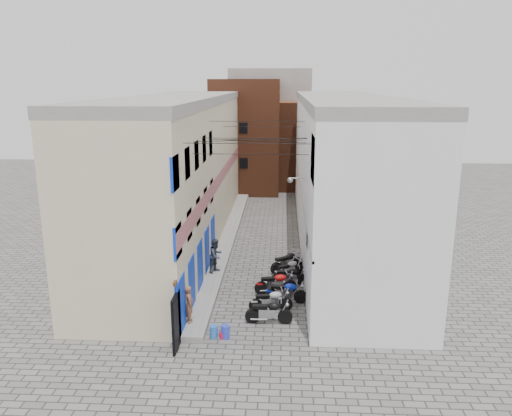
% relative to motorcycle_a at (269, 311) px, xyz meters
% --- Properties ---
extents(ground, '(90.00, 90.00, 0.00)m').
position_rel_motorcycle_a_xyz_m(ground, '(-0.88, -1.80, -0.58)').
color(ground, '#5E5C59').
rests_on(ground, ground).
extents(plinth, '(0.90, 26.00, 0.25)m').
position_rel_motorcycle_a_xyz_m(plinth, '(-2.93, 11.20, -0.45)').
color(plinth, gray).
rests_on(plinth, ground).
extents(building_left, '(5.10, 27.00, 9.00)m').
position_rel_motorcycle_a_xyz_m(building_left, '(-5.86, 11.15, 3.92)').
color(building_left, beige).
rests_on(building_left, ground).
extents(building_right, '(5.94, 26.00, 9.00)m').
position_rel_motorcycle_a_xyz_m(building_right, '(4.11, 11.20, 3.93)').
color(building_right, silver).
rests_on(building_right, ground).
extents(building_far_brick_left, '(6.00, 6.00, 10.00)m').
position_rel_motorcycle_a_xyz_m(building_far_brick_left, '(-2.88, 26.20, 4.42)').
color(building_far_brick_left, brown).
rests_on(building_far_brick_left, ground).
extents(building_far_brick_right, '(5.00, 6.00, 8.00)m').
position_rel_motorcycle_a_xyz_m(building_far_brick_right, '(2.12, 28.20, 3.42)').
color(building_far_brick_right, brown).
rests_on(building_far_brick_right, ground).
extents(building_far_concrete, '(8.00, 5.00, 11.00)m').
position_rel_motorcycle_a_xyz_m(building_far_concrete, '(-0.88, 32.20, 4.92)').
color(building_far_concrete, gray).
rests_on(building_far_concrete, ground).
extents(far_shopfront, '(2.00, 0.30, 2.40)m').
position_rel_motorcycle_a_xyz_m(far_shopfront, '(-0.88, 23.40, 0.62)').
color(far_shopfront, black).
rests_on(far_shopfront, ground).
extents(overhead_wires, '(5.80, 13.02, 1.32)m').
position_rel_motorcycle_a_xyz_m(overhead_wires, '(-0.88, 5.84, 6.55)').
color(overhead_wires, black).
rests_on(overhead_wires, ground).
extents(motorcycle_a, '(2.01, 0.66, 1.16)m').
position_rel_motorcycle_a_xyz_m(motorcycle_a, '(0.00, 0.00, 0.00)').
color(motorcycle_a, black).
rests_on(motorcycle_a, ground).
extents(motorcycle_b, '(2.02, 0.94, 1.12)m').
position_rel_motorcycle_a_xyz_m(motorcycle_b, '(0.05, 1.13, -0.02)').
color(motorcycle_b, '#A8A8AD').
rests_on(motorcycle_b, ground).
extents(motorcycle_c, '(2.01, 0.75, 1.14)m').
position_rel_motorcycle_a_xyz_m(motorcycle_c, '(0.71, 2.08, -0.01)').
color(motorcycle_c, '#0B1EA6').
rests_on(motorcycle_c, ground).
extents(motorcycle_d, '(2.12, 1.02, 1.18)m').
position_rel_motorcycle_a_xyz_m(motorcycle_d, '(0.23, 3.03, 0.01)').
color(motorcycle_d, '#A30B0B').
rests_on(motorcycle_d, ground).
extents(motorcycle_e, '(1.88, 0.67, 1.07)m').
position_rel_motorcycle_a_xyz_m(motorcycle_e, '(0.90, 4.06, -0.04)').
color(motorcycle_e, black).
rests_on(motorcycle_e, ground).
extents(motorcycle_f, '(1.88, 1.59, 1.09)m').
position_rel_motorcycle_a_xyz_m(motorcycle_f, '(0.89, 4.99, -0.03)').
color(motorcycle_f, '#A3A4A8').
rests_on(motorcycle_f, ground).
extents(motorcycle_g, '(2.05, 1.77, 1.20)m').
position_rel_motorcycle_a_xyz_m(motorcycle_g, '(0.78, 5.92, 0.02)').
color(motorcycle_g, black).
rests_on(motorcycle_g, ground).
extents(person_a, '(0.53, 0.66, 1.59)m').
position_rel_motorcycle_a_xyz_m(person_a, '(-3.23, -0.53, 0.46)').
color(person_a, brown).
rests_on(person_a, plinth).
extents(person_b, '(1.02, 1.08, 1.77)m').
position_rel_motorcycle_a_xyz_m(person_b, '(-2.88, 5.07, 0.56)').
color(person_b, '#303948').
rests_on(person_b, plinth).
extents(water_jug_near, '(0.33, 0.33, 0.50)m').
position_rel_motorcycle_a_xyz_m(water_jug_near, '(-2.14, -1.30, -0.33)').
color(water_jug_near, blue).
rests_on(water_jug_near, ground).
extents(water_jug_far, '(0.42, 0.42, 0.54)m').
position_rel_motorcycle_a_xyz_m(water_jug_far, '(-1.68, -1.30, -0.31)').
color(water_jug_far, blue).
rests_on(water_jug_far, ground).
extents(red_crate, '(0.41, 0.36, 0.22)m').
position_rel_motorcycle_a_xyz_m(red_crate, '(-1.73, -1.30, -0.47)').
color(red_crate, red).
rests_on(red_crate, ground).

